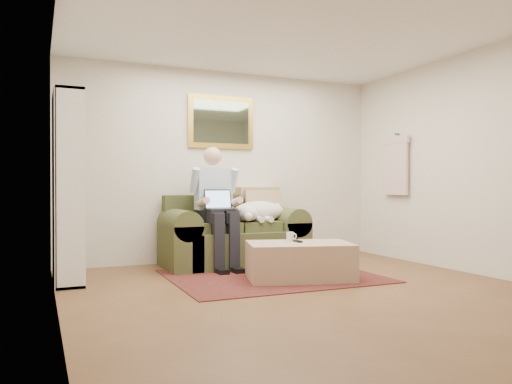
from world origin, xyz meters
TOP-DOWN VIEW (x-y plane):
  - room_shell at (0.00, 0.35)m, footprint 4.51×5.00m
  - rug at (0.03, 1.07)m, footprint 2.28×1.83m
  - sofa at (-0.08, 2.01)m, footprint 1.80×0.92m
  - seated_man at (-0.35, 1.85)m, footprint 0.59×0.85m
  - laptop at (-0.35, 1.78)m, footprint 0.35×0.28m
  - sleeping_dog at (0.24, 1.92)m, footprint 0.74×0.47m
  - ottoman at (0.21, 0.77)m, footprint 1.26×0.98m
  - coffee_mug at (0.20, 0.96)m, footprint 0.08×0.08m
  - tv_remote at (0.22, 0.83)m, footprint 0.06×0.15m
  - bookshelf at (-2.10, 1.60)m, footprint 0.28×0.80m
  - wall_mirror at (-0.08, 2.47)m, footprint 0.94×0.04m
  - hanging_shirt at (2.19, 1.60)m, footprint 0.06×0.52m

SIDE VIEW (x-z plane):
  - rug at x=0.03m, z-range 0.00..0.01m
  - ottoman at x=0.21m, z-range 0.00..0.40m
  - sofa at x=-0.08m, z-range -0.23..0.85m
  - tv_remote at x=0.22m, z-range 0.40..0.42m
  - coffee_mug at x=0.20m, z-range 0.40..0.50m
  - sleeping_dog at x=0.24m, z-range 0.55..0.83m
  - seated_man at x=-0.35m, z-range 0.00..1.52m
  - laptop at x=-0.35m, z-range 0.67..0.92m
  - bookshelf at x=-2.10m, z-range 0.00..2.00m
  - room_shell at x=0.00m, z-range 0.00..2.61m
  - hanging_shirt at x=2.19m, z-range 0.90..1.80m
  - wall_mirror at x=-0.08m, z-range 1.54..2.26m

